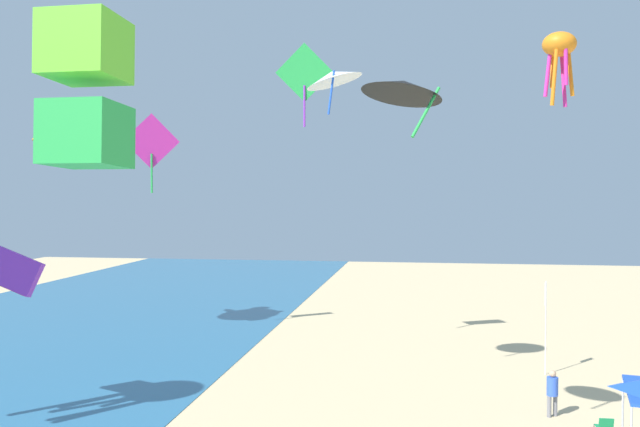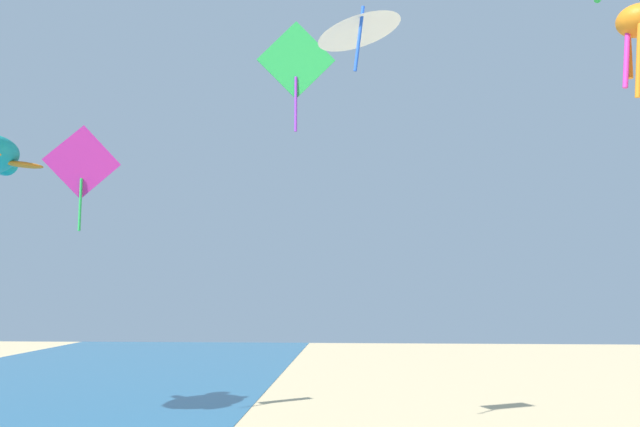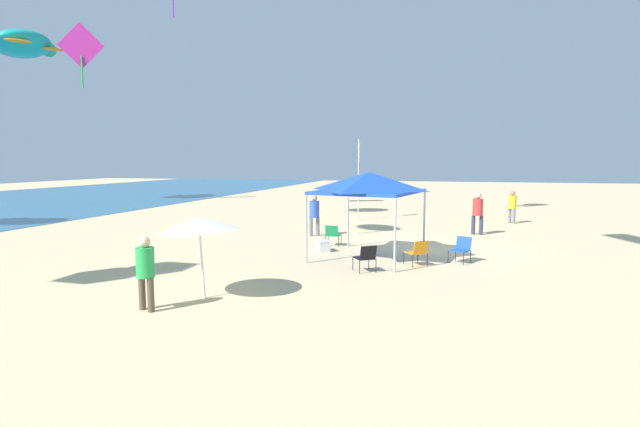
# 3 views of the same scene
# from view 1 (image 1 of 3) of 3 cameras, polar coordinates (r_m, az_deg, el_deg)

# --- Properties ---
(folding_chair_near_cooler) EXTENTS (0.64, 0.55, 0.82)m
(folding_chair_near_cooler) POSITION_cam_1_polar(r_m,az_deg,el_deg) (26.47, 22.91, -16.20)
(folding_chair_near_cooler) COLOR black
(folding_chair_near_cooler) RESTS_ON ground
(banner_flag) EXTENTS (0.36, 0.06, 4.43)m
(banner_flag) POSITION_cam_1_polar(r_m,az_deg,el_deg) (33.93, 18.50, -8.41)
(banner_flag) COLOR silver
(banner_flag) RESTS_ON ground
(person_far_stroller) EXTENTS (0.43, 0.43, 1.79)m
(person_far_stroller) POSITION_cam_1_polar(r_m,az_deg,el_deg) (28.13, 19.02, -13.86)
(person_far_stroller) COLOR slate
(person_far_stroller) RESTS_ON ground
(kite_octopus_orange) EXTENTS (1.56, 1.56, 3.47)m
(kite_octopus_orange) POSITION_cam_1_polar(r_m,az_deg,el_deg) (34.30, 19.54, 13.01)
(kite_octopus_orange) COLOR orange
(kite_diamond_magenta) EXTENTS (1.41, 2.97, 4.63)m
(kite_diamond_magenta) POSITION_cam_1_polar(r_m,az_deg,el_deg) (40.75, -14.04, 5.69)
(kite_diamond_magenta) COLOR #E02D9E
(kite_delta_white) EXTENTS (2.51, 2.54, 2.21)m
(kite_delta_white) POSITION_cam_1_polar(r_m,az_deg,el_deg) (28.50, 1.12, 11.47)
(kite_delta_white) COLOR white
(kite_turtle_teal) EXTENTS (5.42, 4.86, 2.48)m
(kite_turtle_teal) POSITION_cam_1_polar(r_m,az_deg,el_deg) (42.14, -20.05, 5.99)
(kite_turtle_teal) COLOR teal
(kite_box_lime) EXTENTS (1.24, 1.20, 2.52)m
(kite_box_lime) POSITION_cam_1_polar(r_m,az_deg,el_deg) (11.92, -19.14, 9.69)
(kite_box_lime) COLOR #66D82D
(kite_diamond_green) EXTENTS (0.31, 2.97, 4.25)m
(kite_diamond_green) POSITION_cam_1_polar(r_m,az_deg,el_deg) (35.08, -1.33, 11.56)
(kite_diamond_green) COLOR green
(kite_delta_black) EXTENTS (3.57, 3.57, 2.11)m
(kite_delta_black) POSITION_cam_1_polar(r_m,az_deg,el_deg) (21.11, 6.99, 10.47)
(kite_delta_black) COLOR black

